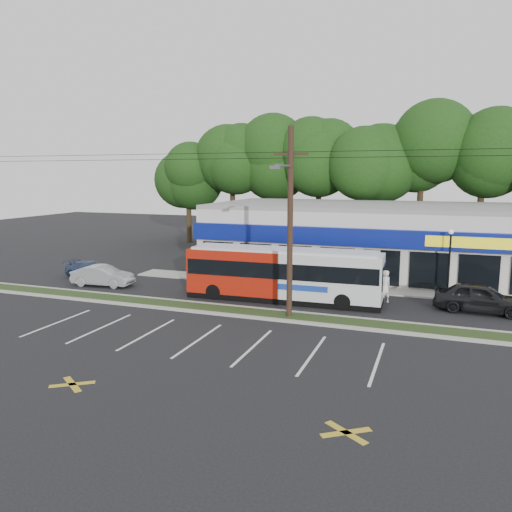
{
  "coord_description": "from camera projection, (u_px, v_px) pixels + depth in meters",
  "views": [
    {
      "loc": [
        10.23,
        -23.83,
        7.56
      ],
      "look_at": [
        -0.35,
        5.0,
        2.54
      ],
      "focal_mm": 35.0,
      "sensor_mm": 36.0,
      "label": 1
    }
  ],
  "objects": [
    {
      "name": "ground",
      "position": [
        230.0,
        317.0,
        26.77
      ],
      "size": [
        120.0,
        120.0,
        0.0
      ],
      "primitive_type": "plane",
      "color": "black",
      "rests_on": "ground"
    },
    {
      "name": "grass_strip",
      "position": [
        237.0,
        311.0,
        27.69
      ],
      "size": [
        40.0,
        1.6,
        0.12
      ],
      "primitive_type": "cube",
      "color": "#213415",
      "rests_on": "ground"
    },
    {
      "name": "curb_south",
      "position": [
        231.0,
        315.0,
        26.9
      ],
      "size": [
        40.0,
        0.25,
        0.14
      ],
      "primitive_type": "cube",
      "color": "#9E9E93",
      "rests_on": "ground"
    },
    {
      "name": "curb_north",
      "position": [
        243.0,
        307.0,
        28.48
      ],
      "size": [
        40.0,
        0.25,
        0.14
      ],
      "primitive_type": "cube",
      "color": "#9E9E93",
      "rests_on": "ground"
    },
    {
      "name": "sidewalk",
      "position": [
        351.0,
        288.0,
        33.4
      ],
      "size": [
        32.0,
        2.2,
        0.1
      ],
      "primitive_type": "cube",
      "color": "#9E9E93",
      "rests_on": "ground"
    },
    {
      "name": "strip_mall",
      "position": [
        373.0,
        238.0,
        39.22
      ],
      "size": [
        25.0,
        12.55,
        5.3
      ],
      "color": "silver",
      "rests_on": "ground"
    },
    {
      "name": "utility_pole",
      "position": [
        287.0,
        217.0,
        25.8
      ],
      "size": [
        50.0,
        2.77,
        10.0
      ],
      "color": "black",
      "rests_on": "ground"
    },
    {
      "name": "lamp_post",
      "position": [
        450.0,
        255.0,
        30.76
      ],
      "size": [
        0.3,
        0.3,
        4.25
      ],
      "color": "black",
      "rests_on": "ground"
    },
    {
      "name": "tree_line",
      "position": [
        373.0,
        166.0,
        48.14
      ],
      "size": [
        46.76,
        6.76,
        11.83
      ],
      "color": "black",
      "rests_on": "ground"
    },
    {
      "name": "metrobus",
      "position": [
        283.0,
        273.0,
        30.13
      ],
      "size": [
        11.89,
        2.89,
        3.18
      ],
      "rotation": [
        0.0,
        0.0,
        0.03
      ],
      "color": "#A51B0C",
      "rests_on": "ground"
    },
    {
      "name": "car_dark",
      "position": [
        480.0,
        298.0,
        27.62
      ],
      "size": [
        5.04,
        2.43,
        1.66
      ],
      "primitive_type": "imported",
      "rotation": [
        0.0,
        0.0,
        1.47
      ],
      "color": "black",
      "rests_on": "ground"
    },
    {
      "name": "car_silver",
      "position": [
        103.0,
        276.0,
        34.24
      ],
      "size": [
        4.38,
        1.91,
        1.4
      ],
      "primitive_type": "imported",
      "rotation": [
        0.0,
        0.0,
        1.67
      ],
      "color": "#96999D",
      "rests_on": "ground"
    },
    {
      "name": "car_blue",
      "position": [
        91.0,
        270.0,
        36.68
      ],
      "size": [
        4.5,
        2.36,
        1.24
      ],
      "primitive_type": "imported",
      "rotation": [
        0.0,
        0.0,
        1.42
      ],
      "color": "navy",
      "rests_on": "ground"
    },
    {
      "name": "pedestrian_a",
      "position": [
        385.0,
        287.0,
        29.64
      ],
      "size": [
        0.85,
        0.82,
        1.97
      ],
      "primitive_type": "imported",
      "rotation": [
        0.0,
        0.0,
        3.85
      ],
      "color": "white",
      "rests_on": "ground"
    },
    {
      "name": "pedestrian_b",
      "position": [
        333.0,
        284.0,
        30.71
      ],
      "size": [
        1.04,
        0.92,
        1.8
      ],
      "primitive_type": "imported",
      "rotation": [
        0.0,
        0.0,
        2.83
      ],
      "color": "beige",
      "rests_on": "ground"
    }
  ]
}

